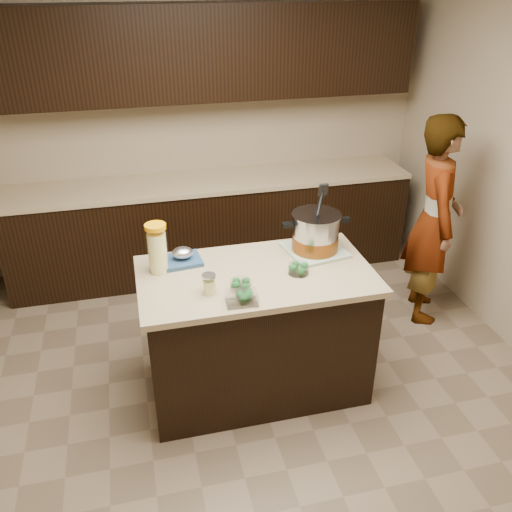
{
  "coord_description": "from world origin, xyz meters",
  "views": [
    {
      "loc": [
        -0.69,
        -2.82,
        2.59
      ],
      "look_at": [
        0.0,
        0.0,
        1.02
      ],
      "focal_mm": 38.0,
      "sensor_mm": 36.0,
      "label": 1
    }
  ],
  "objects_px": {
    "island": "(256,331)",
    "person": "(434,221)",
    "stock_pot": "(315,234)",
    "lemonade_pitcher": "(158,250)"
  },
  "relations": [
    {
      "from": "island",
      "to": "stock_pot",
      "type": "height_order",
      "value": "stock_pot"
    },
    {
      "from": "lemonade_pitcher",
      "to": "stock_pot",
      "type": "bearing_deg",
      "value": 0.79
    },
    {
      "from": "island",
      "to": "lemonade_pitcher",
      "type": "xyz_separation_m",
      "value": [
        -0.58,
        0.17,
        0.59
      ]
    },
    {
      "from": "island",
      "to": "person",
      "type": "distance_m",
      "value": 1.7
    },
    {
      "from": "stock_pot",
      "to": "lemonade_pitcher",
      "type": "bearing_deg",
      "value": -177.31
    },
    {
      "from": "lemonade_pitcher",
      "to": "person",
      "type": "distance_m",
      "value": 2.19
    },
    {
      "from": "person",
      "to": "lemonade_pitcher",
      "type": "bearing_deg",
      "value": 119.8
    },
    {
      "from": "island",
      "to": "lemonade_pitcher",
      "type": "relative_size",
      "value": 4.63
    },
    {
      "from": "lemonade_pitcher",
      "to": "person",
      "type": "bearing_deg",
      "value": 10.38
    },
    {
      "from": "island",
      "to": "person",
      "type": "height_order",
      "value": "person"
    }
  ]
}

